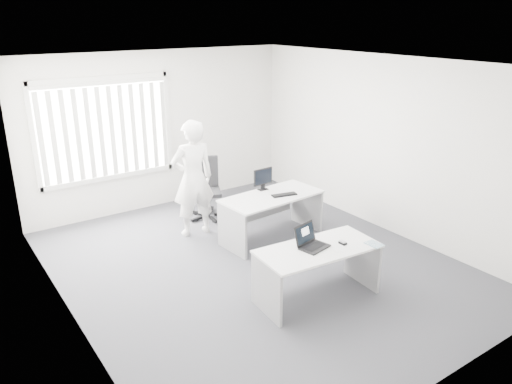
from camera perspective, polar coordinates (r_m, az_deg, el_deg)
ground at (r=7.20m, az=-0.13°, el=-8.30°), size 6.00×6.00×0.00m
wall_back at (r=9.20m, az=-10.92°, el=6.94°), size 5.00×0.02×2.80m
wall_front at (r=4.68m, az=21.41°, el=-6.77°), size 5.00×0.02×2.80m
wall_left at (r=5.70m, az=-21.30°, el=-2.04°), size 0.02×6.00×2.80m
wall_right at (r=8.28m, az=14.29°, el=5.28°), size 0.02×6.00×2.80m
ceiling at (r=6.38m, az=-0.15°, el=14.50°), size 5.00×6.00×0.02m
window at (r=8.78m, az=-16.85°, el=6.86°), size 2.32×0.06×1.76m
blinds at (r=8.73m, az=-16.70°, el=6.60°), size 2.20×0.10×1.50m
desk_near at (r=6.25m, az=7.05°, el=-7.93°), size 1.57×0.83×0.69m
desk_far at (r=7.80m, az=1.80°, el=-1.78°), size 1.64×0.86×0.73m
office_chair at (r=8.77m, az=-5.62°, el=-0.75°), size 0.80×0.80×1.06m
person at (r=7.89m, az=-7.22°, el=1.54°), size 0.74×0.53×1.88m
laptop at (r=6.09m, az=6.75°, el=-5.21°), size 0.41×0.38×0.27m
paper_sheet at (r=6.24m, az=10.04°, el=-6.14°), size 0.37×0.30×0.00m
mouse at (r=6.29m, az=9.89°, el=-5.71°), size 0.06×0.10×0.04m
booklet at (r=6.36m, az=13.38°, el=-5.81°), size 0.16×0.22×0.01m
keyboard at (r=7.73m, az=3.25°, el=-0.32°), size 0.42×0.21×0.02m
monitor at (r=7.91m, az=0.80°, el=1.48°), size 0.36×0.12×0.35m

